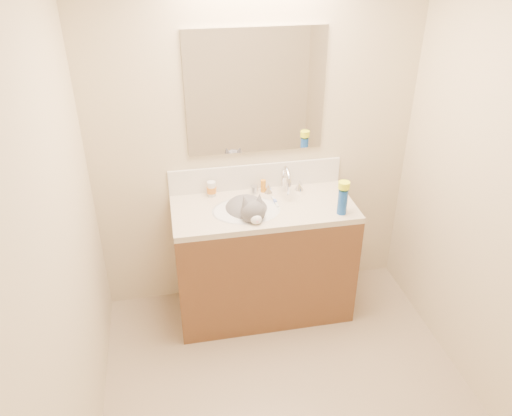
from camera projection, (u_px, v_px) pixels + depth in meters
name	position (u px, v px, depth m)	size (l,w,h in m)	color
room_shell	(311.00, 189.00, 2.13)	(2.24, 2.54, 2.52)	beige
vanity_cabinet	(263.00, 262.00, 3.49)	(1.20, 0.55, 0.82)	brown
counter_slab	(263.00, 209.00, 3.28)	(1.20, 0.55, 0.04)	beige
basin	(246.00, 219.00, 3.26)	(0.45, 0.36, 0.14)	silver
faucet	(285.00, 183.00, 3.37)	(0.28, 0.20, 0.21)	silver
cat	(248.00, 213.00, 3.24)	(0.37, 0.43, 0.33)	#545154
backsplash	(256.00, 176.00, 3.45)	(1.20, 0.02, 0.18)	silver
mirror	(256.00, 93.00, 3.15)	(0.90, 0.02, 0.80)	white
pill_bottle	(212.00, 189.00, 3.37)	(0.06, 0.06, 0.10)	silver
pill_label	(212.00, 190.00, 3.37)	(0.07, 0.07, 0.04)	orange
silver_jar	(254.00, 190.00, 3.41)	(0.05, 0.05, 0.06)	#B7B7BC
amber_bottle	(263.00, 186.00, 3.42)	(0.04, 0.04, 0.09)	orange
toothbrush	(275.00, 202.00, 3.31)	(0.02, 0.14, 0.01)	silver
toothbrush_head	(275.00, 201.00, 3.31)	(0.02, 0.03, 0.02)	#647ED5
spray_can	(342.00, 202.00, 3.15)	(0.06, 0.06, 0.17)	#174AA6
spray_cap	(344.00, 185.00, 3.09)	(0.07, 0.07, 0.04)	#ECFF1A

